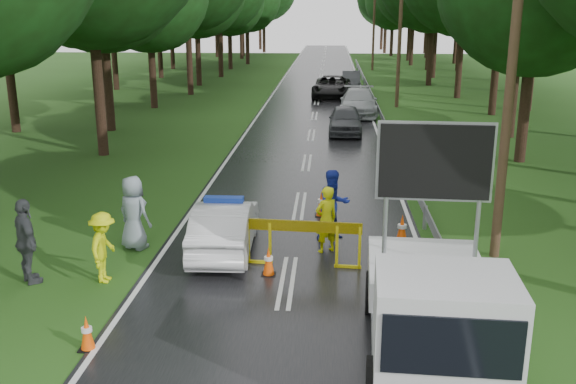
# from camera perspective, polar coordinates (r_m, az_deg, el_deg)

# --- Properties ---
(ground) EXTENTS (160.00, 160.00, 0.00)m
(ground) POSITION_cam_1_polar(r_m,az_deg,el_deg) (15.03, -0.08, -8.04)
(ground) COLOR #224513
(ground) RESTS_ON ground
(road) EXTENTS (7.00, 140.00, 0.02)m
(road) POSITION_cam_1_polar(r_m,az_deg,el_deg) (44.13, 2.57, 8.01)
(road) COLOR black
(road) RESTS_ON ground
(guardrail) EXTENTS (0.12, 60.06, 0.70)m
(guardrail) POSITION_cam_1_polar(r_m,az_deg,el_deg) (43.81, 7.47, 8.54)
(guardrail) COLOR gray
(guardrail) RESTS_ON ground
(utility_pole_near) EXTENTS (1.40, 0.24, 10.00)m
(utility_pole_near) POSITION_cam_1_polar(r_m,az_deg,el_deg) (16.30, 19.37, 11.40)
(utility_pole_near) COLOR #44331F
(utility_pole_near) RESTS_ON ground
(utility_pole_mid) EXTENTS (1.40, 0.24, 10.00)m
(utility_pole_mid) POSITION_cam_1_polar(r_m,az_deg,el_deg) (41.93, 9.95, 14.31)
(utility_pole_mid) COLOR #44331F
(utility_pole_mid) RESTS_ON ground
(utility_pole_far) EXTENTS (1.40, 0.24, 10.00)m
(utility_pole_far) POSITION_cam_1_polar(r_m,az_deg,el_deg) (67.84, 7.66, 14.95)
(utility_pole_far) COLOR #44331F
(utility_pole_far) RESTS_ON ground
(police_sedan) EXTENTS (1.56, 4.13, 1.48)m
(police_sedan) POSITION_cam_1_polar(r_m,az_deg,el_deg) (16.70, -5.65, -3.12)
(police_sedan) COLOR silver
(police_sedan) RESTS_ON ground
(work_truck) EXTENTS (2.53, 5.26, 4.11)m
(work_truck) POSITION_cam_1_polar(r_m,az_deg,el_deg) (11.59, 12.89, -10.03)
(work_truck) COLOR gray
(work_truck) RESTS_ON ground
(barrier) EXTENTS (2.85, 0.27, 1.18)m
(barrier) POSITION_cam_1_polar(r_m,az_deg,el_deg) (15.61, 1.37, -3.59)
(barrier) COLOR yellow
(barrier) RESTS_ON ground
(officer) EXTENTS (0.78, 0.71, 1.78)m
(officer) POSITION_cam_1_polar(r_m,az_deg,el_deg) (16.55, 3.42, -2.47)
(officer) COLOR #D6DC0B
(officer) RESTS_ON ground
(civilian) EXTENTS (1.19, 1.10, 1.96)m
(civilian) POSITION_cam_1_polar(r_m,az_deg,el_deg) (17.47, 4.07, -1.17)
(civilian) COLOR #18299F
(civilian) RESTS_ON ground
(bystander_left) EXTENTS (0.63, 1.08, 1.67)m
(bystander_left) POSITION_cam_1_polar(r_m,az_deg,el_deg) (15.39, -16.09, -4.75)
(bystander_left) COLOR #D0E20C
(bystander_left) RESTS_ON ground
(bystander_mid) EXTENTS (1.16, 1.21, 2.02)m
(bystander_mid) POSITION_cam_1_polar(r_m,az_deg,el_deg) (15.82, -22.23, -4.10)
(bystander_mid) COLOR #3A3D41
(bystander_mid) RESTS_ON ground
(bystander_right) EXTENTS (1.14, 0.99, 1.97)m
(bystander_right) POSITION_cam_1_polar(r_m,az_deg,el_deg) (17.23, -13.55, -1.81)
(bystander_right) COLOR gray
(bystander_right) RESTS_ON ground
(queue_car_first) EXTENTS (1.73, 4.15, 1.41)m
(queue_car_first) POSITION_cam_1_polar(r_m,az_deg,el_deg) (32.76, 5.12, 6.40)
(queue_car_first) COLOR #3D4045
(queue_car_first) RESTS_ON ground
(queue_car_second) EXTENTS (2.37, 5.37, 1.53)m
(queue_car_second) POSITION_cam_1_polar(r_m,az_deg,el_deg) (38.70, 6.29, 7.93)
(queue_car_second) COLOR #AAAEB2
(queue_car_second) RESTS_ON ground
(queue_car_third) EXTENTS (2.90, 5.71, 1.55)m
(queue_car_third) POSITION_cam_1_polar(r_m,az_deg,el_deg) (46.25, 3.91, 9.30)
(queue_car_third) COLOR black
(queue_car_third) RESTS_ON ground
(queue_car_fourth) EXTENTS (1.48, 4.07, 1.34)m
(queue_car_fourth) POSITION_cam_1_polar(r_m,az_deg,el_deg) (52.25, 5.63, 9.91)
(queue_car_fourth) COLOR #3B3E42
(queue_car_fourth) RESTS_ON ground
(cone_near_left) EXTENTS (0.32, 0.32, 0.68)m
(cone_near_left) POSITION_cam_1_polar(r_m,az_deg,el_deg) (12.71, -17.44, -11.89)
(cone_near_left) COLOR black
(cone_near_left) RESTS_ON ground
(cone_center) EXTENTS (0.34, 0.34, 0.72)m
(cone_center) POSITION_cam_1_polar(r_m,az_deg,el_deg) (15.29, -1.74, -6.20)
(cone_center) COLOR black
(cone_center) RESTS_ON ground
(cone_far) EXTENTS (0.39, 0.39, 0.82)m
(cone_far) POSITION_cam_1_polar(r_m,az_deg,el_deg) (19.55, 2.99, -1.05)
(cone_far) COLOR black
(cone_far) RESTS_ON ground
(cone_left_mid) EXTENTS (0.35, 0.35, 0.73)m
(cone_left_mid) POSITION_cam_1_polar(r_m,az_deg,el_deg) (18.02, -7.87, -2.82)
(cone_left_mid) COLOR black
(cone_left_mid) RESTS_ON ground
(cone_right) EXTENTS (0.39, 0.39, 0.82)m
(cone_right) POSITION_cam_1_polar(r_m,az_deg,el_deg) (17.55, 10.10, -3.30)
(cone_right) COLOR black
(cone_right) RESTS_ON ground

